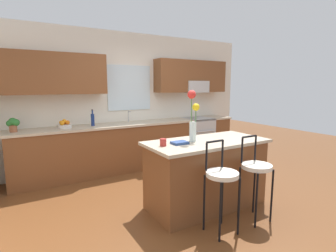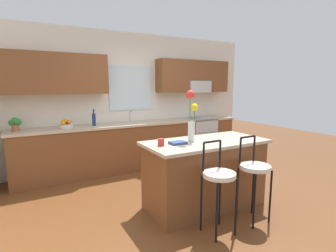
{
  "view_description": "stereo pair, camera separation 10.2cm",
  "coord_description": "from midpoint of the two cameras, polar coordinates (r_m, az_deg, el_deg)",
  "views": [
    {
      "loc": [
        -2.04,
        -3.02,
        1.65
      ],
      "look_at": [
        0.07,
        0.55,
        1.0
      ],
      "focal_mm": 27.74,
      "sensor_mm": 36.0,
      "label": 1
    },
    {
      "loc": [
        -1.95,
        -3.07,
        1.65
      ],
      "look_at": [
        0.07,
        0.55,
        1.0
      ],
      "focal_mm": 27.74,
      "sensor_mm": 36.0,
      "label": 2
    }
  ],
  "objects": [
    {
      "name": "kitchen_island",
      "position": [
        3.63,
        7.57,
        -10.25
      ],
      "size": [
        1.66,
        0.79,
        0.92
      ],
      "color": "brown",
      "rests_on": "ground"
    },
    {
      "name": "oven_range",
      "position": [
        6.0,
        5.94,
        -2.58
      ],
      "size": [
        0.6,
        0.64,
        0.92
      ],
      "color": "#B7BABC",
      "rests_on": "ground"
    },
    {
      "name": "mug_ceramic",
      "position": [
        3.16,
        -2.01,
        -3.61
      ],
      "size": [
        0.08,
        0.08,
        0.09
      ],
      "primitive_type": "cylinder",
      "color": "#A52D28",
      "rests_on": "kitchen_island"
    },
    {
      "name": "back_wall_assembly",
      "position": [
        5.43,
        -8.7,
        7.33
      ],
      "size": [
        5.6,
        0.5,
        2.7
      ],
      "color": "silver",
      "rests_on": "ground"
    },
    {
      "name": "potted_plant_small",
      "position": [
        4.79,
        -31.43,
        0.4
      ],
      "size": [
        0.19,
        0.13,
        0.23
      ],
      "color": "#9E5B3D",
      "rests_on": "counter_run"
    },
    {
      "name": "sink_faucet",
      "position": [
        5.28,
        -9.18,
        2.39
      ],
      "size": [
        0.02,
        0.13,
        0.23
      ],
      "color": "#B7BABC",
      "rests_on": "counter_run"
    },
    {
      "name": "ground_plane",
      "position": [
        4.0,
        2.5,
        -15.48
      ],
      "size": [
        14.0,
        14.0,
        0.0
      ],
      "primitive_type": "plane",
      "color": "brown"
    },
    {
      "name": "bottle_olive_oil",
      "position": [
        4.92,
        -16.8,
        1.4
      ],
      "size": [
        0.06,
        0.06,
        0.3
      ],
      "color": "navy",
      "rests_on": "counter_run"
    },
    {
      "name": "flower_vase",
      "position": [
        3.38,
        4.67,
        2.3
      ],
      "size": [
        0.17,
        0.11,
        0.67
      ],
      "color": "silver",
      "rests_on": "kitchen_island"
    },
    {
      "name": "bar_stool_near",
      "position": [
        2.97,
        10.71,
        -11.25
      ],
      "size": [
        0.36,
        0.36,
        1.04
      ],
      "color": "black",
      "rests_on": "ground"
    },
    {
      "name": "fruit_bowl_oranges",
      "position": [
        4.85,
        -22.38,
        0.22
      ],
      "size": [
        0.24,
        0.24,
        0.16
      ],
      "color": "silver",
      "rests_on": "counter_run"
    },
    {
      "name": "cookbook",
      "position": [
        3.28,
        1.68,
        -3.69
      ],
      "size": [
        0.2,
        0.15,
        0.03
      ],
      "primitive_type": "cube",
      "color": "navy",
      "rests_on": "kitchen_island"
    },
    {
      "name": "bar_stool_middle",
      "position": [
        3.34,
        17.93,
        -9.23
      ],
      "size": [
        0.36,
        0.36,
        1.04
      ],
      "color": "black",
      "rests_on": "ground"
    },
    {
      "name": "counter_run",
      "position": [
        5.28,
        -7.58,
        -4.13
      ],
      "size": [
        4.56,
        0.64,
        0.92
      ],
      "color": "brown",
      "rests_on": "ground"
    }
  ]
}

